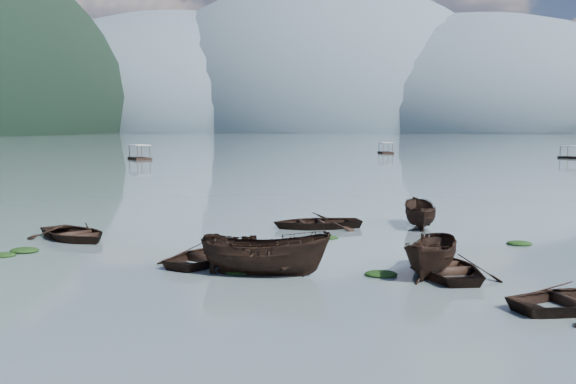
# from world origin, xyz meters

# --- Properties ---
(ground_plane) EXTENTS (2400.00, 2400.00, 0.00)m
(ground_plane) POSITION_xyz_m (0.00, 0.00, 0.00)
(ground_plane) COLOR slate
(haze_mtn_a) EXTENTS (520.00, 520.00, 280.00)m
(haze_mtn_a) POSITION_xyz_m (-260.00, 900.00, 0.00)
(haze_mtn_a) COLOR #475666
(haze_mtn_a) RESTS_ON ground
(haze_mtn_b) EXTENTS (520.00, 520.00, 340.00)m
(haze_mtn_b) POSITION_xyz_m (-60.00, 900.00, 0.00)
(haze_mtn_b) COLOR #475666
(haze_mtn_b) RESTS_ON ground
(haze_mtn_c) EXTENTS (520.00, 520.00, 260.00)m
(haze_mtn_c) POSITION_xyz_m (140.00, 900.00, 0.00)
(haze_mtn_c) COLOR #475666
(haze_mtn_c) RESTS_ON ground
(rowboat_1) EXTENTS (4.45, 5.07, 0.87)m
(rowboat_1) POSITION_xyz_m (-2.09, 5.36, 0.00)
(rowboat_1) COLOR black
(rowboat_1) RESTS_ON ground
(rowboat_2) EXTENTS (4.51, 1.76, 1.73)m
(rowboat_2) POSITION_xyz_m (0.26, 3.38, 0.00)
(rowboat_2) COLOR black
(rowboat_2) RESTS_ON ground
(rowboat_3) EXTENTS (3.93, 4.84, 0.88)m
(rowboat_3) POSITION_xyz_m (6.34, 4.33, 0.00)
(rowboat_3) COLOR black
(rowboat_3) RESTS_ON ground
(rowboat_5) EXTENTS (2.64, 4.20, 1.52)m
(rowboat_5) POSITION_xyz_m (5.91, 4.26, 0.00)
(rowboat_5) COLOR black
(rowboat_5) RESTS_ON ground
(rowboat_6) EXTENTS (5.46, 5.25, 0.92)m
(rowboat_6) POSITION_xyz_m (-9.40, 9.35, 0.00)
(rowboat_6) COLOR black
(rowboat_6) RESTS_ON ground
(rowboat_7) EXTENTS (5.21, 4.36, 0.93)m
(rowboat_7) POSITION_xyz_m (1.20, 14.08, 0.00)
(rowboat_7) COLOR black
(rowboat_7) RESTS_ON ground
(rowboat_8) EXTENTS (1.58, 4.01, 1.54)m
(rowboat_8) POSITION_xyz_m (6.36, 14.99, 0.00)
(rowboat_8) COLOR black
(rowboat_8) RESTS_ON ground
(weed_clump_0) EXTENTS (0.96, 0.78, 0.21)m
(weed_clump_0) POSITION_xyz_m (-10.42, 5.36, 0.00)
(weed_clump_0) COLOR black
(weed_clump_0) RESTS_ON ground
(weed_clump_1) EXTENTS (0.99, 0.79, 0.22)m
(weed_clump_1) POSITION_xyz_m (-2.96, 6.77, 0.00)
(weed_clump_1) COLOR black
(weed_clump_1) RESTS_ON ground
(weed_clump_2) EXTENTS (1.04, 0.83, 0.23)m
(weed_clump_2) POSITION_xyz_m (-0.72, 3.58, 0.00)
(weed_clump_2) COLOR black
(weed_clump_2) RESTS_ON ground
(weed_clump_3) EXTENTS (0.98, 0.83, 0.22)m
(weed_clump_3) POSITION_xyz_m (0.43, 7.69, 0.00)
(weed_clump_3) COLOR black
(weed_clump_3) RESTS_ON ground
(weed_clump_4) EXTENTS (1.12, 0.89, 0.23)m
(weed_clump_4) POSITION_xyz_m (4.17, 3.78, 0.00)
(weed_clump_4) COLOR black
(weed_clump_4) RESTS_ON ground
(weed_clump_5) EXTENTS (1.18, 0.95, 0.25)m
(weed_clump_5) POSITION_xyz_m (-10.06, 6.28, 0.00)
(weed_clump_5) COLOR black
(weed_clump_5) RESTS_ON ground
(weed_clump_6) EXTENTS (0.94, 0.78, 0.19)m
(weed_clump_6) POSITION_xyz_m (1.96, 11.01, 0.00)
(weed_clump_6) COLOR black
(weed_clump_6) RESTS_ON ground
(weed_clump_7) EXTENTS (1.06, 0.85, 0.23)m
(weed_clump_7) POSITION_xyz_m (10.23, 10.36, 0.00)
(weed_clump_7) COLOR black
(weed_clump_7) RESTS_ON ground
(pontoon_left) EXTENTS (5.41, 6.35, 2.29)m
(pontoon_left) POSITION_xyz_m (-32.34, 81.39, 0.00)
(pontoon_left) COLOR black
(pontoon_left) RESTS_ON ground
(pontoon_centre) EXTENTS (3.17, 5.88, 2.14)m
(pontoon_centre) POSITION_xyz_m (7.70, 111.99, 0.00)
(pontoon_centre) COLOR black
(pontoon_centre) RESTS_ON ground
(pontoon_right) EXTENTS (4.72, 5.68, 2.04)m
(pontoon_right) POSITION_xyz_m (38.24, 93.44, 0.00)
(pontoon_right) COLOR black
(pontoon_right) RESTS_ON ground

